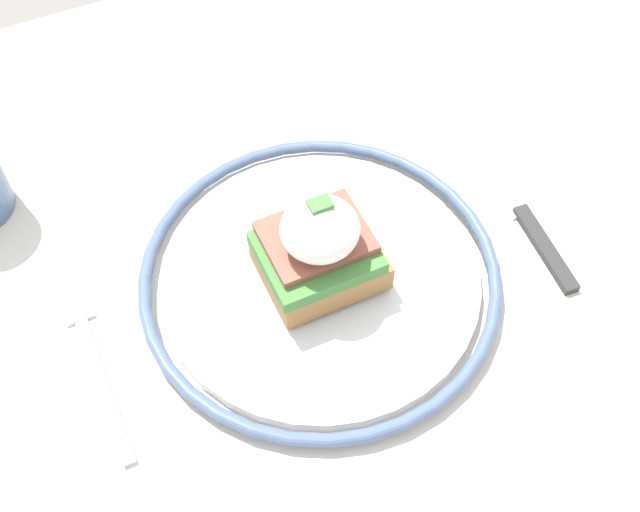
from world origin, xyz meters
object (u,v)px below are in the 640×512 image
(plate, at_px, (320,277))
(knife, at_px, (524,217))
(sandwich, at_px, (319,248))
(fork, at_px, (94,357))

(plate, height_order, knife, plate)
(sandwich, distance_m, fork, 0.18)
(plate, height_order, sandwich, sandwich)
(fork, height_order, knife, knife)
(plate, relative_size, knife, 1.53)
(plate, distance_m, knife, 0.18)
(plate, bearing_deg, fork, 177.06)
(knife, bearing_deg, fork, 176.28)
(sandwich, bearing_deg, knife, -3.93)
(sandwich, xyz_separation_m, fork, (-0.17, 0.01, -0.05))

